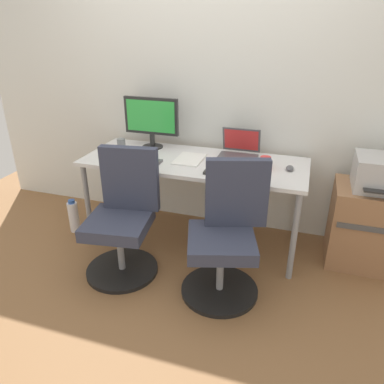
{
  "coord_description": "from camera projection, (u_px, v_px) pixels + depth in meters",
  "views": [
    {
      "loc": [
        0.83,
        -2.62,
        1.74
      ],
      "look_at": [
        0.0,
        -0.05,
        0.48
      ],
      "focal_mm": 34.33,
      "sensor_mm": 36.0,
      "label": 1
    }
  ],
  "objects": [
    {
      "name": "ground_plane",
      "position": [
        194.0,
        239.0,
        3.23
      ],
      "size": [
        5.28,
        5.28,
        0.0
      ],
      "primitive_type": "plane",
      "color": "brown"
    },
    {
      "name": "back_wall",
      "position": [
        209.0,
        79.0,
        3.04
      ],
      "size": [
        4.4,
        0.04,
        2.6
      ],
      "primitive_type": "cube",
      "color": "silver",
      "rests_on": "ground"
    },
    {
      "name": "side_cabinet",
      "position": [
        370.0,
        226.0,
        2.8
      ],
      "size": [
        0.58,
        0.45,
        0.63
      ],
      "color": "#996B47",
      "rests_on": "ground"
    },
    {
      "name": "desktop_monitor",
      "position": [
        151.0,
        119.0,
        3.1
      ],
      "size": [
        0.48,
        0.18,
        0.43
      ],
      "color": "#262626",
      "rests_on": "desk"
    },
    {
      "name": "pen_cup",
      "position": [
        121.0,
        145.0,
        3.11
      ],
      "size": [
        0.07,
        0.07,
        0.1
      ],
      "primitive_type": "cylinder",
      "color": "slate",
      "rests_on": "desk"
    },
    {
      "name": "water_bottle_on_floor",
      "position": [
        74.0,
        216.0,
        3.3
      ],
      "size": [
        0.09,
        0.09,
        0.31
      ],
      "color": "white",
      "rests_on": "ground"
    },
    {
      "name": "keyboard_by_laptop",
      "position": [
        228.0,
        173.0,
        2.64
      ],
      "size": [
        0.34,
        0.12,
        0.02
      ],
      "primitive_type": "cube",
      "color": "#2D2D2D",
      "rests_on": "desk"
    },
    {
      "name": "printer",
      "position": [
        382.0,
        174.0,
        2.62
      ],
      "size": [
        0.38,
        0.4,
        0.24
      ],
      "color": "#B7B7B7",
      "rests_on": "side_cabinet"
    },
    {
      "name": "keyboard_by_monitor",
      "position": [
        140.0,
        161.0,
        2.88
      ],
      "size": [
        0.34,
        0.12,
        0.02
      ],
      "primitive_type": "cube",
      "color": "#515156",
      "rests_on": "desk"
    },
    {
      "name": "mouse_by_monitor",
      "position": [
        104.0,
        152.0,
        3.05
      ],
      "size": [
        0.06,
        0.1,
        0.03
      ],
      "primitive_type": "ellipsoid",
      "color": "#B7B7B7",
      "rests_on": "desk"
    },
    {
      "name": "coffee_mug",
      "position": [
        265.0,
        163.0,
        2.73
      ],
      "size": [
        0.08,
        0.08,
        0.09
      ],
      "primitive_type": "cylinder",
      "color": "red",
      "rests_on": "desk"
    },
    {
      "name": "mouse_by_laptop",
      "position": [
        290.0,
        168.0,
        2.71
      ],
      "size": [
        0.06,
        0.1,
        0.03
      ],
      "primitive_type": "ellipsoid",
      "color": "#515156",
      "rests_on": "desk"
    },
    {
      "name": "paper_pile",
      "position": [
        189.0,
        159.0,
        2.92
      ],
      "size": [
        0.21,
        0.3,
        0.01
      ],
      "primitive_type": "cube",
      "color": "white",
      "rests_on": "desk"
    },
    {
      "name": "desk",
      "position": [
        194.0,
        168.0,
        2.94
      ],
      "size": [
        1.77,
        0.68,
        0.74
      ],
      "color": "silver",
      "rests_on": "ground"
    },
    {
      "name": "open_laptop",
      "position": [
        239.0,
        150.0,
        2.97
      ],
      "size": [
        0.31,
        0.28,
        0.22
      ],
      "color": "#4C4C51",
      "rests_on": "desk"
    },
    {
      "name": "office_chair_left",
      "position": [
        123.0,
        219.0,
        2.68
      ],
      "size": [
        0.54,
        0.54,
        0.94
      ],
      "color": "black",
      "rests_on": "ground"
    },
    {
      "name": "office_chair_right",
      "position": [
        226.0,
        237.0,
        2.47
      ],
      "size": [
        0.55,
        0.55,
        0.94
      ],
      "color": "black",
      "rests_on": "ground"
    }
  ]
}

